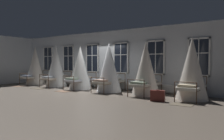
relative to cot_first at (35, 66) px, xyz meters
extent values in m
plane|color=brown|center=(5.23, -0.13, -1.26)|extent=(26.97, 26.97, 0.00)
cube|color=silver|center=(5.23, 1.19, 0.42)|extent=(14.49, 0.10, 3.37)
cube|color=black|center=(0.00, 1.08, 0.52)|extent=(0.98, 0.02, 1.74)
cube|color=silver|center=(0.00, 1.08, -0.31)|extent=(0.98, 0.06, 0.07)
cube|color=silver|center=(0.00, 1.08, 1.36)|extent=(0.98, 0.06, 0.07)
cube|color=silver|center=(-0.46, 1.08, 0.52)|extent=(0.07, 0.06, 1.74)
cube|color=silver|center=(0.45, 1.08, 0.52)|extent=(0.07, 0.06, 1.74)
cube|color=silver|center=(0.00, 1.08, 0.52)|extent=(0.04, 0.06, 1.74)
cube|color=silver|center=(0.00, 1.08, 0.70)|extent=(0.98, 0.06, 0.04)
cube|color=black|center=(2.09, 1.08, 0.52)|extent=(0.98, 0.02, 1.74)
cube|color=silver|center=(2.09, 1.08, -0.31)|extent=(0.98, 0.06, 0.07)
cube|color=silver|center=(2.09, 1.08, 1.36)|extent=(0.98, 0.06, 0.07)
cube|color=silver|center=(1.64, 1.08, 0.52)|extent=(0.07, 0.06, 1.74)
cube|color=silver|center=(2.55, 1.08, 0.52)|extent=(0.07, 0.06, 1.74)
cube|color=silver|center=(2.09, 1.08, 0.52)|extent=(0.04, 0.06, 1.74)
cube|color=silver|center=(2.09, 1.08, 0.70)|extent=(0.98, 0.06, 0.04)
cube|color=black|center=(4.18, 1.08, 0.52)|extent=(0.98, 0.02, 1.74)
cube|color=silver|center=(4.18, 1.08, -0.31)|extent=(0.98, 0.06, 0.07)
cube|color=silver|center=(4.18, 1.08, 1.36)|extent=(0.98, 0.06, 0.07)
cube|color=silver|center=(3.73, 1.08, 0.52)|extent=(0.07, 0.06, 1.74)
cube|color=silver|center=(4.64, 1.08, 0.52)|extent=(0.07, 0.06, 1.74)
cube|color=silver|center=(4.18, 1.08, 0.52)|extent=(0.04, 0.06, 1.74)
cube|color=silver|center=(4.18, 1.08, 0.70)|extent=(0.98, 0.06, 0.04)
cube|color=black|center=(6.27, 1.08, 0.52)|extent=(0.98, 0.02, 1.74)
cube|color=silver|center=(6.27, 1.08, -0.31)|extent=(0.98, 0.06, 0.07)
cube|color=silver|center=(6.27, 1.08, 1.36)|extent=(0.98, 0.06, 0.07)
cube|color=silver|center=(5.82, 1.08, 0.52)|extent=(0.07, 0.06, 1.74)
cube|color=silver|center=(6.73, 1.08, 0.52)|extent=(0.07, 0.06, 1.74)
cube|color=silver|center=(6.27, 1.08, 0.52)|extent=(0.04, 0.06, 1.74)
cube|color=silver|center=(6.27, 1.08, 0.70)|extent=(0.98, 0.06, 0.04)
cube|color=black|center=(8.37, 1.08, 0.52)|extent=(0.98, 0.02, 1.74)
cube|color=silver|center=(8.37, 1.08, -0.31)|extent=(0.98, 0.06, 0.07)
cube|color=silver|center=(8.37, 1.08, 1.36)|extent=(0.98, 0.06, 0.07)
cube|color=silver|center=(7.91, 1.08, 0.52)|extent=(0.07, 0.06, 1.74)
cube|color=silver|center=(8.82, 1.08, 0.52)|extent=(0.07, 0.06, 1.74)
cube|color=silver|center=(8.37, 1.08, 0.52)|extent=(0.04, 0.06, 1.74)
cube|color=silver|center=(8.37, 1.08, 0.70)|extent=(0.98, 0.06, 0.04)
cube|color=black|center=(10.46, 1.08, 0.52)|extent=(0.98, 0.02, 1.74)
cube|color=silver|center=(10.46, 1.08, -0.31)|extent=(0.98, 0.06, 0.07)
cube|color=silver|center=(10.46, 1.08, 1.36)|extent=(0.98, 0.06, 0.07)
cube|color=silver|center=(10.00, 1.08, 0.52)|extent=(0.07, 0.06, 1.74)
cube|color=silver|center=(10.91, 1.08, 0.52)|extent=(0.07, 0.06, 1.74)
cube|color=silver|center=(10.46, 1.08, 0.52)|extent=(0.04, 0.06, 1.74)
cube|color=silver|center=(10.46, 1.08, 0.70)|extent=(0.98, 0.06, 0.04)
cube|color=silver|center=(5.23, 1.06, -1.01)|extent=(11.06, 0.10, 0.36)
cylinder|color=#4C3323|center=(-0.43, 0.93, -0.80)|extent=(0.04, 0.04, 0.93)
cylinder|color=#4C3323|center=(0.39, 0.95, -0.80)|extent=(0.04, 0.04, 0.93)
cylinder|color=#4C3323|center=(-0.39, -0.95, -0.86)|extent=(0.04, 0.04, 0.80)
cylinder|color=#4C3323|center=(0.43, -0.93, -0.86)|extent=(0.04, 0.04, 0.80)
cylinder|color=#4C3323|center=(-0.41, -0.01, -0.81)|extent=(0.07, 1.88, 0.03)
cylinder|color=#4C3323|center=(0.41, 0.01, -0.81)|extent=(0.07, 1.88, 0.03)
cylinder|color=#4C3323|center=(-0.02, 0.94, -0.34)|extent=(0.82, 0.05, 0.03)
cylinder|color=#4C3323|center=(0.02, -0.94, -0.47)|extent=(0.82, 0.05, 0.03)
cube|color=#B7B2A3|center=(0.00, 0.00, -0.75)|extent=(0.87, 1.92, 0.12)
ellipsoid|color=silver|center=(-0.01, 0.70, -0.62)|extent=(0.63, 0.41, 0.14)
cube|color=slate|center=(0.01, -0.68, -0.64)|extent=(0.68, 0.37, 0.10)
cone|color=silver|center=(0.00, 0.00, 0.04)|extent=(1.34, 1.34, 2.60)
cylinder|color=#4C3323|center=(1.65, 0.99, -0.80)|extent=(0.04, 0.04, 0.93)
cylinder|color=#4C3323|center=(2.46, 0.99, -0.80)|extent=(0.04, 0.04, 0.93)
cylinder|color=#4C3323|center=(1.64, -0.89, -0.86)|extent=(0.04, 0.04, 0.80)
cylinder|color=#4C3323|center=(2.46, -0.89, -0.86)|extent=(0.04, 0.04, 0.80)
cylinder|color=#4C3323|center=(1.64, 0.05, -0.81)|extent=(0.04, 1.88, 0.03)
cylinder|color=#4C3323|center=(2.46, 0.05, -0.81)|extent=(0.04, 1.88, 0.03)
cylinder|color=#4C3323|center=(2.05, 0.99, -0.34)|extent=(0.82, 0.03, 0.03)
cylinder|color=#4C3323|center=(2.05, -0.89, -0.47)|extent=(0.82, 0.03, 0.03)
cube|color=beige|center=(2.05, 0.05, -0.75)|extent=(0.84, 1.90, 0.12)
ellipsoid|color=silver|center=(2.05, 0.75, -0.62)|extent=(0.63, 0.40, 0.14)
cube|color=#8C939E|center=(2.05, -0.63, -0.64)|extent=(0.67, 0.36, 0.10)
cone|color=white|center=(2.05, 0.05, 0.05)|extent=(1.34, 1.34, 2.63)
cylinder|color=#4C3323|center=(3.80, 0.92, -0.80)|extent=(0.04, 0.04, 0.93)
cylinder|color=#4C3323|center=(4.62, 0.92, -0.80)|extent=(0.04, 0.04, 0.93)
cylinder|color=#4C3323|center=(3.80, -0.96, -0.86)|extent=(0.04, 0.04, 0.80)
cylinder|color=#4C3323|center=(4.62, -0.96, -0.86)|extent=(0.04, 0.04, 0.80)
cylinder|color=#4C3323|center=(3.80, -0.02, -0.81)|extent=(0.03, 1.88, 0.03)
cylinder|color=#4C3323|center=(4.62, -0.02, -0.81)|extent=(0.03, 1.88, 0.03)
cylinder|color=#4C3323|center=(4.21, 0.92, -0.34)|extent=(0.82, 0.03, 0.03)
cylinder|color=#4C3323|center=(4.21, -0.96, -0.47)|extent=(0.82, 0.03, 0.03)
cube|color=silver|center=(4.21, -0.02, -0.75)|extent=(0.84, 1.90, 0.12)
ellipsoid|color=beige|center=(4.21, 0.68, -0.62)|extent=(0.63, 0.40, 0.14)
cube|color=slate|center=(4.21, -0.70, -0.64)|extent=(0.67, 0.36, 0.10)
cone|color=white|center=(4.21, -0.02, -0.03)|extent=(1.34, 1.34, 2.47)
cylinder|color=#4C3323|center=(5.84, 0.95, -0.80)|extent=(0.04, 0.04, 0.93)
cylinder|color=#4C3323|center=(6.66, 0.93, -0.80)|extent=(0.04, 0.04, 0.93)
cylinder|color=#4C3323|center=(5.80, -0.93, -0.86)|extent=(0.04, 0.04, 0.80)
cylinder|color=#4C3323|center=(6.61, -0.95, -0.86)|extent=(0.04, 0.04, 0.80)
cylinder|color=#4C3323|center=(5.82, 0.01, -0.81)|extent=(0.07, 1.88, 0.03)
cylinder|color=#4C3323|center=(6.63, -0.01, -0.81)|extent=(0.07, 1.88, 0.03)
cylinder|color=#4C3323|center=(6.25, 0.94, -0.34)|extent=(0.82, 0.05, 0.03)
cylinder|color=#4C3323|center=(6.21, -0.94, -0.47)|extent=(0.82, 0.05, 0.03)
cube|color=#B7B2A3|center=(6.23, 0.00, -0.75)|extent=(0.88, 1.92, 0.12)
ellipsoid|color=#B7B2A3|center=(6.24, 0.70, -0.62)|extent=(0.64, 0.41, 0.14)
cube|color=gray|center=(6.21, -0.68, -0.64)|extent=(0.68, 0.37, 0.10)
cone|color=white|center=(6.23, 0.00, 0.03)|extent=(1.34, 1.34, 2.58)
cylinder|color=#4C3323|center=(7.94, 0.96, -0.80)|extent=(0.04, 0.04, 0.93)
cylinder|color=#4C3323|center=(8.76, 0.95, -0.80)|extent=(0.04, 0.04, 0.93)
cylinder|color=#4C3323|center=(7.92, -0.92, -0.86)|extent=(0.04, 0.04, 0.80)
cylinder|color=#4C3323|center=(8.74, -0.93, -0.86)|extent=(0.04, 0.04, 0.80)
cylinder|color=#4C3323|center=(7.93, 0.02, -0.81)|extent=(0.06, 1.88, 0.03)
cylinder|color=#4C3323|center=(8.75, 0.01, -0.81)|extent=(0.06, 1.88, 0.03)
cylinder|color=#4C3323|center=(8.35, 0.95, -0.34)|extent=(0.82, 0.04, 0.03)
cylinder|color=#4C3323|center=(8.33, -0.93, -0.47)|extent=(0.82, 0.04, 0.03)
cube|color=#B7B2A3|center=(8.34, 0.01, -0.75)|extent=(0.86, 1.91, 0.12)
ellipsoid|color=beige|center=(8.35, 0.71, -0.62)|extent=(0.63, 0.41, 0.14)
cube|color=slate|center=(8.33, -0.67, -0.64)|extent=(0.68, 0.37, 0.10)
cone|color=silver|center=(8.34, 0.01, -0.01)|extent=(1.34, 1.34, 2.51)
cylinder|color=#4C3323|center=(10.02, 0.95, -0.80)|extent=(0.04, 0.04, 0.93)
cylinder|color=#4C3323|center=(10.84, 0.97, -0.80)|extent=(0.04, 0.04, 0.93)
cylinder|color=#4C3323|center=(10.05, -0.93, -0.86)|extent=(0.04, 0.04, 0.80)
cylinder|color=#4C3323|center=(10.87, -0.92, -0.86)|extent=(0.04, 0.04, 0.80)
cylinder|color=#4C3323|center=(10.04, 0.01, -0.81)|extent=(0.07, 1.88, 0.03)
cylinder|color=#4C3323|center=(10.85, 0.02, -0.81)|extent=(0.07, 1.88, 0.03)
cylinder|color=#4C3323|center=(10.43, 0.96, -0.34)|extent=(0.82, 0.05, 0.03)
cylinder|color=#4C3323|center=(10.46, -0.92, -0.47)|extent=(0.82, 0.05, 0.03)
cube|color=silver|center=(10.44, 0.02, -0.75)|extent=(0.87, 1.92, 0.12)
ellipsoid|color=beige|center=(10.43, 0.72, -0.62)|extent=(0.63, 0.41, 0.14)
cube|color=tan|center=(10.46, -0.66, -0.64)|extent=(0.68, 0.37, 0.10)
cone|color=silver|center=(10.44, 0.02, 0.05)|extent=(1.34, 1.34, 2.62)
cube|color=brown|center=(0.00, -1.32, -1.26)|extent=(0.82, 0.59, 0.01)
cube|color=brown|center=(2.09, -1.32, -1.26)|extent=(0.81, 0.57, 0.01)
cube|color=brown|center=(4.18, -1.32, -1.26)|extent=(0.80, 0.56, 0.01)
cube|color=brown|center=(10.46, -1.32, -1.26)|extent=(0.81, 0.58, 0.01)
cube|color=#5B231E|center=(9.46, -1.19, -1.04)|extent=(0.59, 0.30, 0.44)
cube|color=tan|center=(9.44, -1.09, -1.04)|extent=(0.50, 0.11, 0.03)
torus|color=#5B231E|center=(9.46, -1.19, -0.81)|extent=(0.17, 0.17, 0.02)
camera|label=1|loc=(12.90, -9.26, 0.31)|focal=35.02mm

